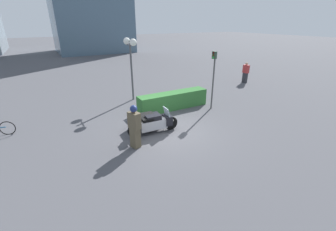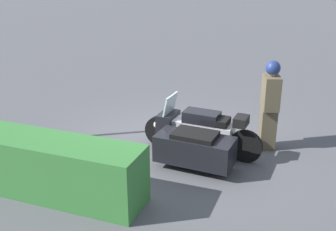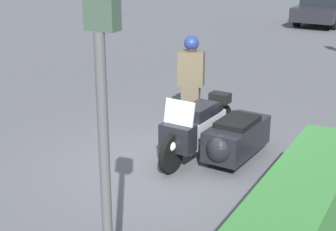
{
  "view_description": "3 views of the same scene",
  "coord_description": "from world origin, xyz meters",
  "px_view_note": "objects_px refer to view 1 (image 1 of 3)",
  "views": [
    {
      "loc": [
        -4.74,
        -8.29,
        4.84
      ],
      "look_at": [
        0.12,
        0.27,
        0.69
      ],
      "focal_mm": 24.0,
      "sensor_mm": 36.0,
      "label": 1
    },
    {
      "loc": [
        -2.79,
        7.61,
        3.76
      ],
      "look_at": [
        0.05,
        0.06,
        0.67
      ],
      "focal_mm": 45.0,
      "sensor_mm": 36.0,
      "label": 2
    },
    {
      "loc": [
        6.91,
        3.74,
        3.59
      ],
      "look_at": [
        -0.2,
        -0.15,
        0.8
      ],
      "focal_mm": 55.0,
      "sensor_mm": 36.0,
      "label": 3
    }
  ],
  "objects_px": {
    "police_motorcycle": "(151,121)",
    "hedge_bush_curbside": "(173,101)",
    "traffic_light_near": "(213,72)",
    "officer_rider": "(135,126)",
    "pedestrian_bystander": "(246,73)",
    "twin_lamp_post": "(130,50)"
  },
  "relations": [
    {
      "from": "police_motorcycle",
      "to": "hedge_bush_curbside",
      "type": "distance_m",
      "value": 3.1
    },
    {
      "from": "police_motorcycle",
      "to": "traffic_light_near",
      "type": "height_order",
      "value": "traffic_light_near"
    },
    {
      "from": "officer_rider",
      "to": "pedestrian_bystander",
      "type": "relative_size",
      "value": 1.08
    },
    {
      "from": "hedge_bush_curbside",
      "to": "traffic_light_near",
      "type": "relative_size",
      "value": 1.3
    },
    {
      "from": "police_motorcycle",
      "to": "officer_rider",
      "type": "relative_size",
      "value": 1.34
    },
    {
      "from": "officer_rider",
      "to": "traffic_light_near",
      "type": "height_order",
      "value": "traffic_light_near"
    },
    {
      "from": "police_motorcycle",
      "to": "pedestrian_bystander",
      "type": "xyz_separation_m",
      "value": [
        10.84,
        4.26,
        0.39
      ]
    },
    {
      "from": "traffic_light_near",
      "to": "pedestrian_bystander",
      "type": "relative_size",
      "value": 1.95
    },
    {
      "from": "hedge_bush_curbside",
      "to": "traffic_light_near",
      "type": "height_order",
      "value": "traffic_light_near"
    },
    {
      "from": "hedge_bush_curbside",
      "to": "twin_lamp_post",
      "type": "bearing_deg",
      "value": 117.96
    },
    {
      "from": "traffic_light_near",
      "to": "pedestrian_bystander",
      "type": "bearing_deg",
      "value": -155.19
    },
    {
      "from": "twin_lamp_post",
      "to": "pedestrian_bystander",
      "type": "relative_size",
      "value": 2.29
    },
    {
      "from": "traffic_light_near",
      "to": "pedestrian_bystander",
      "type": "xyz_separation_m",
      "value": [
        6.49,
        3.41,
        -1.34
      ]
    },
    {
      "from": "traffic_light_near",
      "to": "police_motorcycle",
      "type": "bearing_deg",
      "value": 8.07
    },
    {
      "from": "police_motorcycle",
      "to": "hedge_bush_curbside",
      "type": "xyz_separation_m",
      "value": [
        2.39,
        1.98,
        0.03
      ]
    },
    {
      "from": "police_motorcycle",
      "to": "officer_rider",
      "type": "height_order",
      "value": "officer_rider"
    },
    {
      "from": "twin_lamp_post",
      "to": "pedestrian_bystander",
      "type": "xyz_separation_m",
      "value": [
        9.91,
        -0.46,
        -2.37
      ]
    },
    {
      "from": "hedge_bush_curbside",
      "to": "pedestrian_bystander",
      "type": "xyz_separation_m",
      "value": [
        8.45,
        2.28,
        0.36
      ]
    },
    {
      "from": "traffic_light_near",
      "to": "officer_rider",
      "type": "bearing_deg",
      "value": 16.41
    },
    {
      "from": "hedge_bush_curbside",
      "to": "officer_rider",
      "type": "bearing_deg",
      "value": -139.62
    },
    {
      "from": "officer_rider",
      "to": "traffic_light_near",
      "type": "xyz_separation_m",
      "value": [
        5.6,
        1.97,
        1.22
      ]
    },
    {
      "from": "traffic_light_near",
      "to": "hedge_bush_curbside",
      "type": "bearing_deg",
      "value": -32.83
    }
  ]
}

